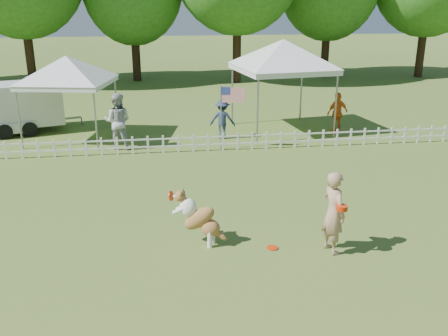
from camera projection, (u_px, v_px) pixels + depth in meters
name	position (u px, v px, depth m)	size (l,w,h in m)	color
ground	(257.00, 249.00, 10.28)	(120.00, 120.00, 0.00)	#3A551B
picket_fence	(215.00, 142.00, 16.74)	(22.00, 0.08, 0.60)	white
handler	(334.00, 213.00, 9.92)	(0.62, 0.41, 1.71)	tan
dog	(200.00, 218.00, 10.31)	(1.12, 0.37, 1.15)	brown
frisbee_on_turf	(272.00, 248.00, 10.29)	(0.24, 0.24, 0.02)	red
canopy_tent_left	(70.00, 99.00, 17.72)	(2.84, 2.84, 2.93)	silver
canopy_tent_right	(282.00, 87.00, 18.86)	(3.27, 3.27, 3.37)	silver
cargo_trailer	(13.00, 108.00, 18.83)	(4.32, 1.90, 1.90)	silver
flag_pole	(221.00, 118.00, 16.64)	(0.83, 0.09, 2.17)	gray
spectator_a	(118.00, 121.00, 16.78)	(0.92, 0.72, 1.90)	#ABACB0
spectator_b	(222.00, 119.00, 18.09)	(0.93, 0.53, 1.43)	#24304E
spectator_c	(337.00, 113.00, 18.82)	(0.91, 0.38, 1.55)	orange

